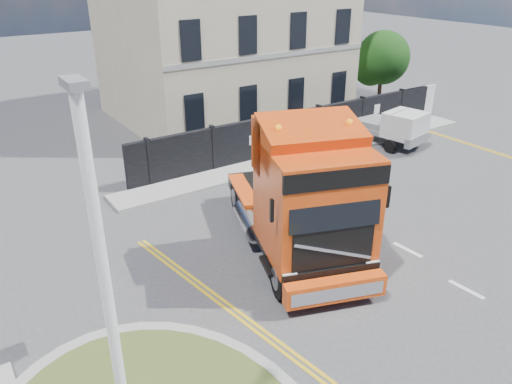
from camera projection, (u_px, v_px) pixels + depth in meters
ground at (331, 273)px, 15.07m from camera, size 120.00×120.00×0.00m
hoarding_fence at (311, 128)px, 24.72m from camera, size 18.80×0.25×2.00m
georgian_building at (222, 14)px, 28.06m from camera, size 12.30×10.30×12.80m
tree at (380, 60)px, 30.12m from camera, size 3.20×3.20×4.80m
pavement_far at (313, 153)px, 24.16m from camera, size 20.00×1.60×0.12m
truck at (305, 202)px, 14.89m from camera, size 5.12×8.04×4.52m
flatbed_pickup at (396, 127)px, 24.83m from camera, size 2.63×4.77×1.86m
lamppost_island at (113, 330)px, 7.02m from camera, size 0.23×0.46×7.41m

